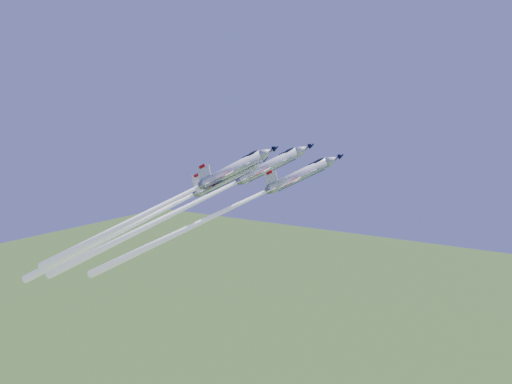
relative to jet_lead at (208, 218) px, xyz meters
The scene contains 4 objects.
jet_lead is the anchor object (origin of this frame).
jet_left 18.02m from the jet_lead, 153.99° to the left, with size 52.75×16.84×50.91m.
jet_right 10.51m from the jet_lead, 153.18° to the right, with size 42.94×14.10×38.79m.
jet_slot 15.24m from the jet_lead, 168.79° to the right, with size 46.14×14.87×43.59m.
Camera 1 is at (54.38, -82.83, 92.26)m, focal length 40.00 mm.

